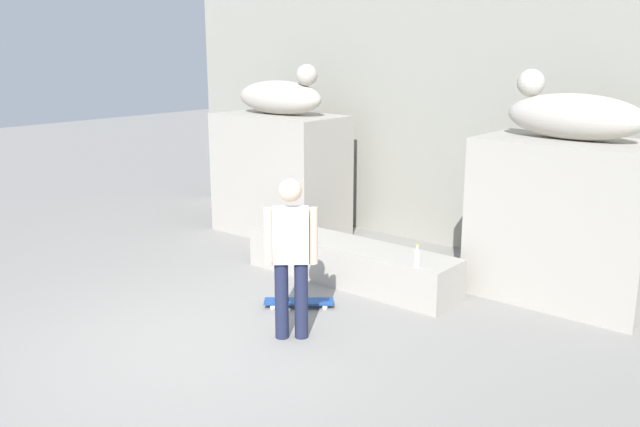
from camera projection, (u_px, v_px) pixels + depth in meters
name	position (u px, v px, depth m)	size (l,w,h in m)	color
ground_plane	(192.00, 350.00, 6.63)	(40.00, 40.00, 0.00)	gray
facade_wall	(456.00, 24.00, 9.62)	(10.22, 0.60, 6.48)	gray
pedestal_left	(281.00, 175.00, 10.60)	(2.02, 1.17, 1.90)	#A39E93
pedestal_right	(565.00, 221.00, 7.79)	(2.02, 1.17, 1.90)	#A39E93
statue_reclining_left	(281.00, 96.00, 10.27)	(1.61, 0.60, 0.78)	#B6AFA3
statue_reclining_right	(571.00, 114.00, 7.51)	(1.64, 0.68, 0.78)	#B6AFA3
ledge_block	(350.00, 262.00, 8.50)	(2.92, 0.67, 0.51)	#A39E93
skater	(291.00, 252.00, 6.69)	(0.42, 0.39, 1.67)	#1E233F
skateboard	(299.00, 302.00, 7.70)	(0.75, 0.66, 0.08)	navy
bottle_clear	(417.00, 258.00, 7.52)	(0.06, 0.06, 0.26)	silver
bottle_orange	(271.00, 223.00, 8.98)	(0.07, 0.07, 0.28)	orange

